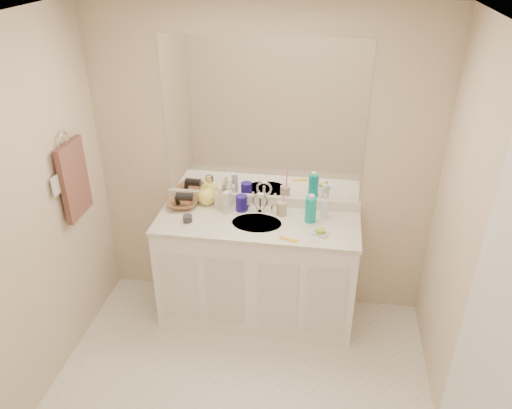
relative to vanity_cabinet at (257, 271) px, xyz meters
The scene contains 29 objects.
ceiling 2.23m from the vanity_cabinet, 90.00° to the right, with size 2.60×2.60×0.02m, color white.
wall_back 0.82m from the vanity_cabinet, 90.00° to the left, with size 2.60×0.02×2.40m, color beige.
wall_left 1.83m from the vanity_cabinet, 141.75° to the right, with size 0.02×2.60×2.40m, color beige.
wall_right 1.83m from the vanity_cabinet, 38.25° to the right, with size 0.02×2.60×2.40m, color beige.
vanity_cabinet is the anchor object (origin of this frame).
countertop 0.44m from the vanity_cabinet, ahead, with size 1.52×0.57×0.03m, color silver.
backsplash 0.56m from the vanity_cabinet, 90.00° to the left, with size 1.52×0.03×0.08m, color white.
sink_basin 0.44m from the vanity_cabinet, 90.00° to the right, with size 0.37×0.37×0.02m, color beige.
faucet 0.53m from the vanity_cabinet, 90.00° to the left, with size 0.02×0.02×0.11m, color silver.
mirror 1.17m from the vanity_cabinet, 90.00° to the left, with size 1.48×0.01×1.20m, color white.
blue_mug 0.56m from the vanity_cabinet, 133.69° to the left, with size 0.09×0.09×0.12m, color navy.
tan_cup 0.55m from the vanity_cabinet, 38.24° to the left, with size 0.08×0.08×0.11m, color tan.
toothbrush 0.64m from the vanity_cabinet, 36.63° to the left, with size 0.01×0.01×0.19m, color #FF43B7.
mouthwash_bottle 0.68m from the vanity_cabinet, ahead, with size 0.08×0.08×0.19m, color #0DA09F.
clear_pump_bottle 0.73m from the vanity_cabinet, 15.97° to the left, with size 0.06×0.06×0.15m, color white.
soap_dish 0.67m from the vanity_cabinet, 12.78° to the right, with size 0.11×0.09×0.01m, color silver.
green_soap 0.68m from the vanity_cabinet, 12.78° to the right, with size 0.07×0.05×0.02m, color #98B82C.
orange_comb 0.57m from the vanity_cabinet, 40.03° to the right, with size 0.13×0.03×0.01m, color gold.
dark_jar 0.70m from the vanity_cabinet, behind, with size 0.07×0.07×0.05m, color #343239.
extra_white_bottle 0.60m from the vanity_cabinet, 158.80° to the left, with size 0.05×0.05×0.17m, color silver.
soap_bottle_white 0.63m from the vanity_cabinet, 140.35° to the left, with size 0.07×0.07×0.17m, color white.
soap_bottle_cream 0.65m from the vanity_cabinet, 151.74° to the left, with size 0.08×0.08×0.18m, color beige.
soap_bottle_yellow 0.73m from the vanity_cabinet, 153.80° to the left, with size 0.15×0.15×0.19m, color #FCF262.
wicker_basket 0.79m from the vanity_cabinet, 167.49° to the left, with size 0.23×0.23×0.06m, color brown.
hair_dryer 0.81m from the vanity_cabinet, 167.08° to the left, with size 0.06×0.06×0.13m, color black.
towel_ring 1.71m from the vanity_cabinet, 168.86° to the right, with size 0.11×0.11×0.01m, color silver.
hand_towel 1.52m from the vanity_cabinet, 168.69° to the right, with size 0.04×0.32×0.55m, color #4F2F2A.
switch_plate 1.61m from the vanity_cabinet, 160.52° to the right, with size 0.01×0.09×0.13m, color silver.
door 1.94m from the vanity_cabinet, 45.81° to the right, with size 0.02×0.82×2.00m, color white.
Camera 1 is at (0.48, -2.12, 2.77)m, focal length 35.00 mm.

